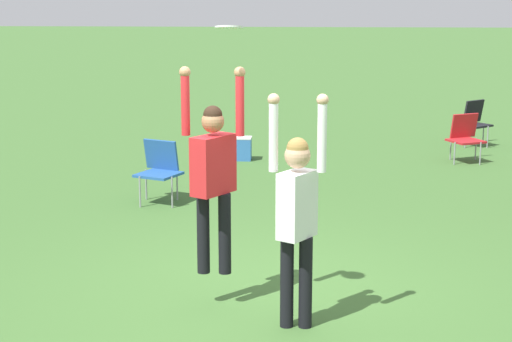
% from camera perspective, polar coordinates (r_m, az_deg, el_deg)
% --- Properties ---
extents(ground_plane, '(120.00, 120.00, 0.00)m').
position_cam_1_polar(ground_plane, '(8.56, 0.14, -8.15)').
color(ground_plane, '#3D662D').
extents(person_jumping, '(0.60, 0.49, 1.95)m').
position_cam_1_polar(person_jumping, '(7.91, -2.87, 0.25)').
color(person_jumping, black).
rests_on(person_jumping, ground_plane).
extents(person_defending, '(0.52, 0.42, 2.09)m').
position_cam_1_polar(person_defending, '(7.42, 2.75, -2.39)').
color(person_defending, black).
rests_on(person_defending, ground_plane).
extents(frisbee, '(0.25, 0.25, 0.04)m').
position_cam_1_polar(frisbee, '(7.44, -1.80, 9.57)').
color(frisbee, white).
extents(camping_chair_0, '(0.69, 0.75, 0.82)m').
position_cam_1_polar(camping_chair_0, '(15.32, 13.76, 2.36)').
color(camping_chair_0, gray).
rests_on(camping_chair_0, ground_plane).
extents(camping_chair_1, '(0.69, 0.75, 0.87)m').
position_cam_1_polar(camping_chair_1, '(12.08, -6.44, 0.29)').
color(camping_chair_1, gray).
rests_on(camping_chair_1, ground_plane).
extents(camping_chair_2, '(0.69, 0.77, 0.86)m').
position_cam_1_polar(camping_chair_2, '(16.94, 14.35, 3.35)').
color(camping_chair_2, gray).
rests_on(camping_chair_2, ground_plane).
extents(cooler_box, '(0.48, 0.30, 0.41)m').
position_cam_1_polar(cooler_box, '(15.04, -1.21, 1.52)').
color(cooler_box, '#336BB7').
rests_on(cooler_box, ground_plane).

